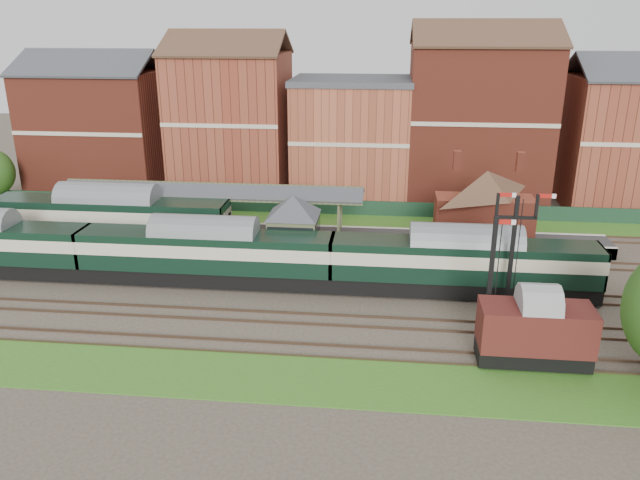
# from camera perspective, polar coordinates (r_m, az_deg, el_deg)

# --- Properties ---
(ground) EXTENTS (160.00, 160.00, 0.00)m
(ground) POSITION_cam_1_polar(r_m,az_deg,el_deg) (45.03, 0.82, -4.49)
(ground) COLOR #473D33
(ground) RESTS_ON ground
(grass_back) EXTENTS (90.00, 4.50, 0.06)m
(grass_back) POSITION_cam_1_polar(r_m,az_deg,el_deg) (59.93, 2.26, 1.78)
(grass_back) COLOR #2D6619
(grass_back) RESTS_ON ground
(grass_front) EXTENTS (90.00, 5.00, 0.06)m
(grass_front) POSITION_cam_1_polar(r_m,az_deg,el_deg) (34.48, -1.11, -12.59)
(grass_front) COLOR #2D6619
(grass_front) RESTS_ON ground
(fence) EXTENTS (90.00, 0.12, 1.50)m
(fence) POSITION_cam_1_polar(r_m,az_deg,el_deg) (61.62, 2.40, 2.98)
(fence) COLOR #193823
(fence) RESTS_ON ground
(platform) EXTENTS (55.00, 3.40, 1.00)m
(platform) POSITION_cam_1_polar(r_m,az_deg,el_deg) (54.45, -3.46, 0.41)
(platform) COLOR #2D2D2D
(platform) RESTS_ON ground
(signal_box) EXTENTS (5.40, 5.40, 6.00)m
(signal_box) POSITION_cam_1_polar(r_m,az_deg,el_deg) (47.21, -2.42, 0.82)
(signal_box) COLOR #5A684A
(signal_box) RESTS_ON ground
(brick_hut) EXTENTS (3.20, 2.64, 2.94)m
(brick_hut) POSITION_cam_1_polar(r_m,az_deg,el_deg) (47.42, 7.22, -1.80)
(brick_hut) COLOR maroon
(brick_hut) RESTS_ON ground
(station_building) EXTENTS (8.10, 8.10, 5.90)m
(station_building) POSITION_cam_1_polar(r_m,az_deg,el_deg) (53.33, 14.82, 3.26)
(station_building) COLOR maroon
(station_building) RESTS_ON platform
(canopy) EXTENTS (26.00, 3.89, 4.08)m
(canopy) POSITION_cam_1_polar(r_m,az_deg,el_deg) (54.56, -9.79, 4.68)
(canopy) COLOR #4A4F31
(canopy) RESTS_ON platform
(semaphore_bracket) EXTENTS (3.60, 0.25, 8.18)m
(semaphore_bracket) POSITION_cam_1_polar(r_m,az_deg,el_deg) (41.64, 17.24, -0.60)
(semaphore_bracket) COLOR black
(semaphore_bracket) RESTS_ON ground
(semaphore_siding) EXTENTS (1.23, 0.25, 8.00)m
(semaphore_siding) POSITION_cam_1_polar(r_m,az_deg,el_deg) (37.32, 15.34, -3.56)
(semaphore_siding) COLOR black
(semaphore_siding) RESTS_ON ground
(town_backdrop) EXTENTS (69.00, 10.00, 16.00)m
(town_backdrop) POSITION_cam_1_polar(r_m,az_deg,el_deg) (67.01, 2.74, 9.83)
(town_backdrop) COLOR maroon
(town_backdrop) RESTS_ON ground
(dmu_train) EXTENTS (55.02, 2.89, 4.23)m
(dmu_train) POSITION_cam_1_polar(r_m,az_deg,el_deg) (45.72, -10.41, -1.10)
(dmu_train) COLOR black
(dmu_train) RESTS_ON ground
(platform_railcar) EXTENTS (19.92, 3.14, 4.59)m
(platform_railcar) POSITION_cam_1_polar(r_m,az_deg,el_deg) (54.89, -18.61, 1.93)
(platform_railcar) COLOR black
(platform_railcar) RESTS_ON ground
(goods_van_a) EXTENTS (6.12, 2.65, 3.72)m
(goods_van_a) POSITION_cam_1_polar(r_m,az_deg,el_deg) (36.85, 19.06, -7.79)
(goods_van_a) COLOR black
(goods_van_a) RESTS_ON ground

